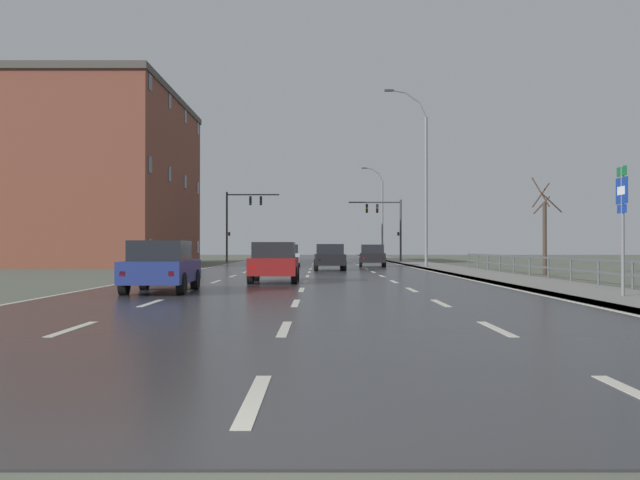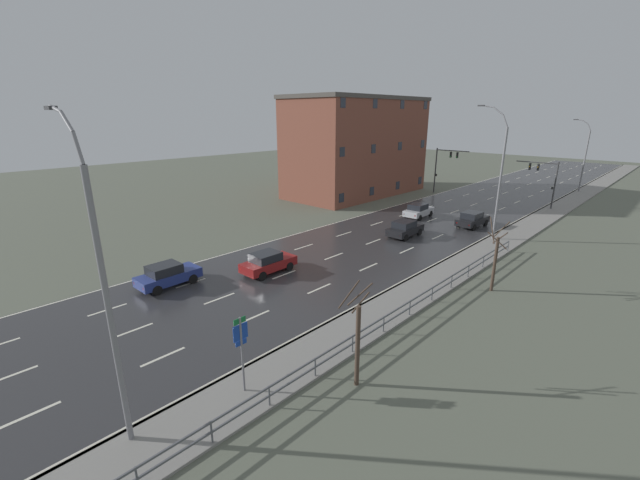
{
  "view_description": "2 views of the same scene",
  "coord_description": "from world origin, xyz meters",
  "px_view_note": "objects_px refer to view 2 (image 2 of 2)",
  "views": [
    {
      "loc": [
        0.59,
        -4.31,
        1.37
      ],
      "look_at": [
        0.27,
        63.86,
        2.09
      ],
      "focal_mm": 39.78,
      "sensor_mm": 36.0,
      "label": 1
    },
    {
      "loc": [
        20.32,
        5.92,
        11.07
      ],
      "look_at": [
        0.0,
        27.36,
        1.78
      ],
      "focal_mm": 22.55,
      "sensor_mm": 36.0,
      "label": 2
    }
  ],
  "objects_px": {
    "street_lamp_distant": "(584,157)",
    "car_near_right": "(268,262)",
    "highway_sign": "(241,345)",
    "car_far_left": "(405,228)",
    "car_near_left": "(418,210)",
    "street_lamp_foreground": "(105,297)",
    "traffic_signal_right": "(545,176)",
    "brick_building": "(357,146)",
    "car_mid_centre": "(472,219)",
    "car_distant": "(168,275)",
    "street_lamp_midground": "(499,177)",
    "traffic_signal_left": "(443,163)"
  },
  "relations": [
    {
      "from": "car_mid_centre",
      "to": "car_near_right",
      "type": "distance_m",
      "value": 23.06
    },
    {
      "from": "street_lamp_foreground",
      "to": "car_far_left",
      "type": "height_order",
      "value": "street_lamp_foreground"
    },
    {
      "from": "street_lamp_distant",
      "to": "car_near_right",
      "type": "distance_m",
      "value": 52.98
    },
    {
      "from": "car_far_left",
      "to": "street_lamp_midground",
      "type": "bearing_deg",
      "value": 35.33
    },
    {
      "from": "street_lamp_midground",
      "to": "traffic_signal_left",
      "type": "bearing_deg",
      "value": 128.7
    },
    {
      "from": "street_lamp_midground",
      "to": "traffic_signal_left",
      "type": "relative_size",
      "value": 1.85
    },
    {
      "from": "car_near_right",
      "to": "street_lamp_distant",
      "type": "bearing_deg",
      "value": 80.46
    },
    {
      "from": "traffic_signal_left",
      "to": "brick_building",
      "type": "relative_size",
      "value": 0.3
    },
    {
      "from": "car_near_left",
      "to": "car_near_right",
      "type": "bearing_deg",
      "value": -90.64
    },
    {
      "from": "street_lamp_foreground",
      "to": "car_far_left",
      "type": "xyz_separation_m",
      "value": [
        -6.29,
        28.12,
        -4.75
      ]
    },
    {
      "from": "street_lamp_foreground",
      "to": "car_mid_centre",
      "type": "xyz_separation_m",
      "value": [
        -3.17,
        35.89,
        -4.75
      ]
    },
    {
      "from": "street_lamp_foreground",
      "to": "traffic_signal_right",
      "type": "relative_size",
      "value": 1.99
    },
    {
      "from": "car_near_left",
      "to": "car_far_left",
      "type": "height_order",
      "value": "same"
    },
    {
      "from": "highway_sign",
      "to": "brick_building",
      "type": "xyz_separation_m",
      "value": [
        -24.15,
        37.63,
        4.47
      ]
    },
    {
      "from": "traffic_signal_right",
      "to": "car_distant",
      "type": "distance_m",
      "value": 44.31
    },
    {
      "from": "traffic_signal_right",
      "to": "car_near_left",
      "type": "xyz_separation_m",
      "value": [
        -8.45,
        -14.62,
        -3.13
      ]
    },
    {
      "from": "street_lamp_midground",
      "to": "car_near_right",
      "type": "height_order",
      "value": "street_lamp_midground"
    },
    {
      "from": "traffic_signal_left",
      "to": "car_near_right",
      "type": "distance_m",
      "value": 37.6
    },
    {
      "from": "street_lamp_midground",
      "to": "traffic_signal_left",
      "type": "xyz_separation_m",
      "value": [
        -14.19,
        17.71,
        -1.39
      ]
    },
    {
      "from": "traffic_signal_right",
      "to": "traffic_signal_left",
      "type": "height_order",
      "value": "traffic_signal_left"
    },
    {
      "from": "street_lamp_distant",
      "to": "brick_building",
      "type": "height_order",
      "value": "brick_building"
    },
    {
      "from": "traffic_signal_left",
      "to": "car_distant",
      "type": "bearing_deg",
      "value": -86.57
    },
    {
      "from": "car_near_left",
      "to": "street_lamp_midground",
      "type": "bearing_deg",
      "value": -18.85
    },
    {
      "from": "traffic_signal_right",
      "to": "highway_sign",
      "type": "bearing_deg",
      "value": -87.9
    },
    {
      "from": "street_lamp_foreground",
      "to": "street_lamp_midground",
      "type": "bearing_deg",
      "value": 90.05
    },
    {
      "from": "car_near_right",
      "to": "traffic_signal_left",
      "type": "bearing_deg",
      "value": 98.44
    },
    {
      "from": "traffic_signal_left",
      "to": "car_near_left",
      "type": "relative_size",
      "value": 1.55
    },
    {
      "from": "traffic_signal_right",
      "to": "car_near_left",
      "type": "bearing_deg",
      "value": -120.03
    },
    {
      "from": "street_lamp_distant",
      "to": "traffic_signal_left",
      "type": "distance_m",
      "value": 20.74
    },
    {
      "from": "highway_sign",
      "to": "street_lamp_midground",
      "type": "bearing_deg",
      "value": 91.95
    },
    {
      "from": "brick_building",
      "to": "street_lamp_foreground",
      "type": "bearing_deg",
      "value": -61.04
    },
    {
      "from": "highway_sign",
      "to": "car_near_left",
      "type": "distance_m",
      "value": 32.86
    },
    {
      "from": "car_distant",
      "to": "car_near_right",
      "type": "bearing_deg",
      "value": 62.65
    },
    {
      "from": "car_distant",
      "to": "brick_building",
      "type": "bearing_deg",
      "value": 107.11
    },
    {
      "from": "traffic_signal_right",
      "to": "street_lamp_distant",
      "type": "bearing_deg",
      "value": 87.25
    },
    {
      "from": "street_lamp_distant",
      "to": "car_near_left",
      "type": "distance_m",
      "value": 31.7
    },
    {
      "from": "highway_sign",
      "to": "street_lamp_distant",
      "type": "bearing_deg",
      "value": 90.88
    },
    {
      "from": "highway_sign",
      "to": "car_far_left",
      "type": "height_order",
      "value": "highway_sign"
    },
    {
      "from": "highway_sign",
      "to": "car_far_left",
      "type": "relative_size",
      "value": 0.84
    },
    {
      "from": "highway_sign",
      "to": "car_far_left",
      "type": "distance_m",
      "value": 24.91
    },
    {
      "from": "street_lamp_distant",
      "to": "car_near_right",
      "type": "height_order",
      "value": "street_lamp_distant"
    },
    {
      "from": "traffic_signal_right",
      "to": "traffic_signal_left",
      "type": "distance_m",
      "value": 13.48
    },
    {
      "from": "street_lamp_distant",
      "to": "car_distant",
      "type": "bearing_deg",
      "value": -101.29
    },
    {
      "from": "street_lamp_distant",
      "to": "brick_building",
      "type": "bearing_deg",
      "value": -134.48
    },
    {
      "from": "traffic_signal_left",
      "to": "car_mid_centre",
      "type": "height_order",
      "value": "traffic_signal_left"
    },
    {
      "from": "car_mid_centre",
      "to": "street_lamp_foreground",
      "type": "bearing_deg",
      "value": -81.52
    },
    {
      "from": "street_lamp_midground",
      "to": "car_mid_centre",
      "type": "height_order",
      "value": "street_lamp_midground"
    },
    {
      "from": "street_lamp_midground",
      "to": "car_near_left",
      "type": "distance_m",
      "value": 10.79
    },
    {
      "from": "car_near_right",
      "to": "car_far_left",
      "type": "bearing_deg",
      "value": 80.78
    },
    {
      "from": "traffic_signal_left",
      "to": "car_distant",
      "type": "xyz_separation_m",
      "value": [
        2.58,
        -43.16,
        -3.58
      ]
    }
  ]
}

